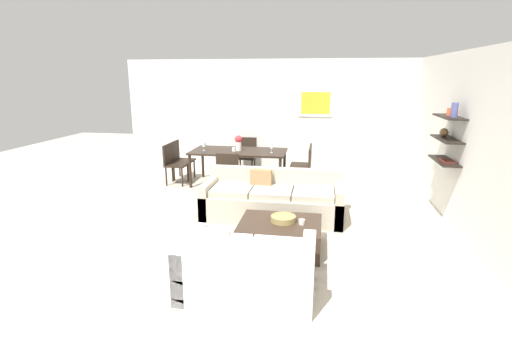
{
  "coord_description": "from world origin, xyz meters",
  "views": [
    {
      "loc": [
        0.93,
        -5.85,
        2.32
      ],
      "look_at": [
        -0.11,
        0.2,
        0.75
      ],
      "focal_mm": 27.42,
      "sensor_mm": 36.0,
      "label": 1
    }
  ],
  "objects_px": {
    "sofa_beige": "(272,201)",
    "loveseat_white": "(247,269)",
    "wine_glass_foot": "(234,150)",
    "centerpiece_vase": "(239,142)",
    "candle_jar": "(302,222)",
    "dining_chair_foot": "(229,171)",
    "coffee_table": "(280,236)",
    "dining_chair_right_far": "(305,162)",
    "dining_chair_head": "(247,154)",
    "dining_chair_right_near": "(304,166)",
    "dining_chair_left_far": "(180,157)",
    "wine_glass_left_near": "(204,145)",
    "dining_chair_left_near": "(173,161)",
    "wine_glass_right_near": "(272,147)",
    "decorative_bowl": "(283,218)",
    "dining_table": "(239,153)"
  },
  "relations": [
    {
      "from": "coffee_table",
      "to": "centerpiece_vase",
      "type": "relative_size",
      "value": 3.36
    },
    {
      "from": "candle_jar",
      "to": "coffee_table",
      "type": "bearing_deg",
      "value": 177.58
    },
    {
      "from": "dining_chair_left_far",
      "to": "wine_glass_left_near",
      "type": "relative_size",
      "value": 5.04
    },
    {
      "from": "sofa_beige",
      "to": "wine_glass_foot",
      "type": "height_order",
      "value": "wine_glass_foot"
    },
    {
      "from": "dining_chair_right_far",
      "to": "dining_chair_right_near",
      "type": "bearing_deg",
      "value": -90.0
    },
    {
      "from": "dining_chair_left_near",
      "to": "dining_chair_right_far",
      "type": "relative_size",
      "value": 1.0
    },
    {
      "from": "dining_table",
      "to": "wine_glass_left_near",
      "type": "bearing_deg",
      "value": -170.33
    },
    {
      "from": "dining_chair_right_far",
      "to": "centerpiece_vase",
      "type": "bearing_deg",
      "value": -170.53
    },
    {
      "from": "dining_chair_left_near",
      "to": "sofa_beige",
      "type": "bearing_deg",
      "value": -35.34
    },
    {
      "from": "dining_chair_right_near",
      "to": "dining_chair_left_near",
      "type": "distance_m",
      "value": 2.85
    },
    {
      "from": "dining_chair_right_far",
      "to": "centerpiece_vase",
      "type": "relative_size",
      "value": 2.66
    },
    {
      "from": "wine_glass_foot",
      "to": "loveseat_white",
      "type": "bearing_deg",
      "value": -75.27
    },
    {
      "from": "decorative_bowl",
      "to": "centerpiece_vase",
      "type": "height_order",
      "value": "centerpiece_vase"
    },
    {
      "from": "candle_jar",
      "to": "dining_chair_right_far",
      "type": "relative_size",
      "value": 0.1
    },
    {
      "from": "decorative_bowl",
      "to": "coffee_table",
      "type": "bearing_deg",
      "value": -125.75
    },
    {
      "from": "dining_table",
      "to": "dining_chair_right_near",
      "type": "xyz_separation_m",
      "value": [
        1.42,
        -0.23,
        -0.18
      ]
    },
    {
      "from": "dining_chair_head",
      "to": "dining_chair_right_far",
      "type": "relative_size",
      "value": 1.0
    },
    {
      "from": "candle_jar",
      "to": "dining_chair_foot",
      "type": "relative_size",
      "value": 0.1
    },
    {
      "from": "centerpiece_vase",
      "to": "sofa_beige",
      "type": "bearing_deg",
      "value": -62.81
    },
    {
      "from": "sofa_beige",
      "to": "dining_table",
      "type": "distance_m",
      "value": 2.22
    },
    {
      "from": "loveseat_white",
      "to": "dining_chair_foot",
      "type": "distance_m",
      "value": 3.6
    },
    {
      "from": "coffee_table",
      "to": "wine_glass_right_near",
      "type": "height_order",
      "value": "wine_glass_right_near"
    },
    {
      "from": "dining_chair_foot",
      "to": "dining_chair_right_far",
      "type": "height_order",
      "value": "same"
    },
    {
      "from": "loveseat_white",
      "to": "dining_chair_foot",
      "type": "xyz_separation_m",
      "value": [
        -1.03,
        3.44,
        0.21
      ]
    },
    {
      "from": "dining_chair_right_far",
      "to": "centerpiece_vase",
      "type": "xyz_separation_m",
      "value": [
        -1.42,
        -0.24,
        0.43
      ]
    },
    {
      "from": "sofa_beige",
      "to": "loveseat_white",
      "type": "height_order",
      "value": "same"
    },
    {
      "from": "dining_chair_left_near",
      "to": "dining_chair_foot",
      "type": "bearing_deg",
      "value": -25.7
    },
    {
      "from": "dining_chair_right_far",
      "to": "wine_glass_foot",
      "type": "relative_size",
      "value": 5.98
    },
    {
      "from": "coffee_table",
      "to": "candle_jar",
      "type": "bearing_deg",
      "value": -2.42
    },
    {
      "from": "wine_glass_foot",
      "to": "candle_jar",
      "type": "bearing_deg",
      "value": -60.27
    },
    {
      "from": "sofa_beige",
      "to": "wine_glass_left_near",
      "type": "distance_m",
      "value": 2.58
    },
    {
      "from": "dining_chair_foot",
      "to": "centerpiece_vase",
      "type": "xyz_separation_m",
      "value": [
        0.0,
        0.9,
        0.43
      ]
    },
    {
      "from": "dining_chair_head",
      "to": "wine_glass_right_near",
      "type": "xyz_separation_m",
      "value": [
        0.74,
        -1.04,
        0.37
      ]
    },
    {
      "from": "decorative_bowl",
      "to": "dining_chair_right_near",
      "type": "bearing_deg",
      "value": 87.43
    },
    {
      "from": "sofa_beige",
      "to": "dining_chair_right_far",
      "type": "distance_m",
      "value": 2.22
    },
    {
      "from": "sofa_beige",
      "to": "candle_jar",
      "type": "distance_m",
      "value": 1.34
    },
    {
      "from": "dining_chair_foot",
      "to": "dining_chair_left_far",
      "type": "relative_size",
      "value": 1.0
    },
    {
      "from": "coffee_table",
      "to": "centerpiece_vase",
      "type": "distance_m",
      "value": 3.46
    },
    {
      "from": "decorative_bowl",
      "to": "dining_table",
      "type": "distance_m",
      "value": 3.37
    },
    {
      "from": "loveseat_white",
      "to": "dining_chair_right_near",
      "type": "height_order",
      "value": "dining_chair_right_near"
    },
    {
      "from": "sofa_beige",
      "to": "dining_chair_head",
      "type": "xyz_separation_m",
      "value": [
        -1.0,
        2.86,
        0.21
      ]
    },
    {
      "from": "loveseat_white",
      "to": "dining_chair_left_far",
      "type": "xyz_separation_m",
      "value": [
        -2.45,
        4.58,
        0.21
      ]
    },
    {
      "from": "dining_chair_left_far",
      "to": "wine_glass_right_near",
      "type": "distance_m",
      "value": 2.22
    },
    {
      "from": "candle_jar",
      "to": "centerpiece_vase",
      "type": "distance_m",
      "value": 3.55
    },
    {
      "from": "sofa_beige",
      "to": "wine_glass_right_near",
      "type": "distance_m",
      "value": 1.93
    },
    {
      "from": "wine_glass_foot",
      "to": "dining_chair_head",
      "type": "bearing_deg",
      "value": 90.0
    },
    {
      "from": "coffee_table",
      "to": "dining_chair_right_far",
      "type": "bearing_deg",
      "value": 87.18
    },
    {
      "from": "sofa_beige",
      "to": "loveseat_white",
      "type": "xyz_separation_m",
      "value": [
        0.03,
        -2.41,
        0.0
      ]
    },
    {
      "from": "coffee_table",
      "to": "decorative_bowl",
      "type": "height_order",
      "value": "decorative_bowl"
    },
    {
      "from": "dining_chair_left_far",
      "to": "wine_glass_foot",
      "type": "height_order",
      "value": "wine_glass_foot"
    }
  ]
}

